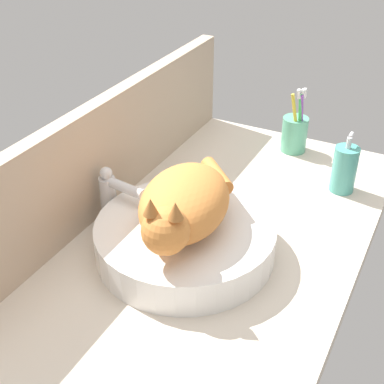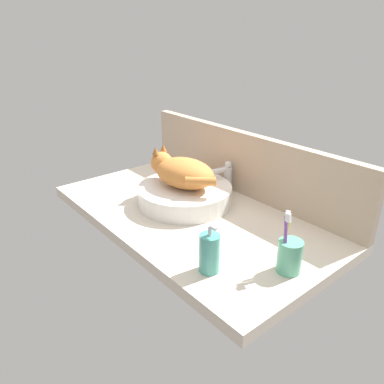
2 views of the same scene
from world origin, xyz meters
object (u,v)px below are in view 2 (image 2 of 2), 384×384
object	(u,v)px
cat	(182,172)
faucet	(225,176)
toothbrush_cup	(289,255)
soap_dispenser	(209,253)
sink_basin	(185,195)

from	to	relation	value
cat	faucet	distance (cm)	20.93
toothbrush_cup	soap_dispenser	bearing A→B (deg)	-130.22
toothbrush_cup	faucet	bearing A→B (deg)	153.95
sink_basin	faucet	world-z (taller)	faucet
cat	faucet	bearing A→B (deg)	78.83
cat	toothbrush_cup	world-z (taller)	cat
faucet	soap_dispenser	distance (cm)	55.77
sink_basin	soap_dispenser	distance (cm)	45.33
cat	sink_basin	bearing A→B (deg)	14.84
sink_basin	faucet	distance (cm)	19.93
sink_basin	toothbrush_cup	xyz separation A→B (cm)	(53.65, -5.55, 1.74)
soap_dispenser	toothbrush_cup	distance (cm)	22.32
sink_basin	soap_dispenser	bearing A→B (deg)	-29.92
faucet	toothbrush_cup	distance (cm)	56.87
cat	soap_dispenser	size ratio (longest dim) A/B	2.17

